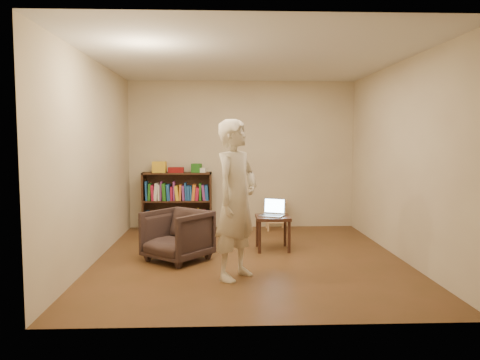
{
  "coord_description": "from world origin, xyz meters",
  "views": [
    {
      "loc": [
        -0.37,
        -6.08,
        1.58
      ],
      "look_at": [
        -0.11,
        0.35,
        1.02
      ],
      "focal_mm": 35.0,
      "sensor_mm": 36.0,
      "label": 1
    }
  ],
  "objects_px": {
    "stool": "(276,206)",
    "side_table": "(273,222)",
    "bookshelf": "(177,204)",
    "armchair": "(177,235)",
    "person": "(236,200)",
    "laptop": "(273,212)"
  },
  "relations": [
    {
      "from": "bookshelf",
      "to": "stool",
      "type": "distance_m",
      "value": 1.73
    },
    {
      "from": "side_table",
      "to": "armchair",
      "type": "bearing_deg",
      "value": -157.12
    },
    {
      "from": "stool",
      "to": "laptop",
      "type": "xyz_separation_m",
      "value": [
        -0.21,
        -1.43,
        0.12
      ]
    },
    {
      "from": "bookshelf",
      "to": "stool",
      "type": "xyz_separation_m",
      "value": [
        1.72,
        -0.14,
        -0.02
      ]
    },
    {
      "from": "bookshelf",
      "to": "stool",
      "type": "bearing_deg",
      "value": -4.78
    },
    {
      "from": "bookshelf",
      "to": "armchair",
      "type": "xyz_separation_m",
      "value": [
        0.2,
        -2.17,
        -0.11
      ]
    },
    {
      "from": "bookshelf",
      "to": "laptop",
      "type": "xyz_separation_m",
      "value": [
        1.51,
        -1.58,
        0.11
      ]
    },
    {
      "from": "stool",
      "to": "bookshelf",
      "type": "bearing_deg",
      "value": 175.22
    },
    {
      "from": "stool",
      "to": "side_table",
      "type": "height_order",
      "value": "stool"
    },
    {
      "from": "bookshelf",
      "to": "armchair",
      "type": "height_order",
      "value": "bookshelf"
    },
    {
      "from": "bookshelf",
      "to": "person",
      "type": "distance_m",
      "value": 3.14
    },
    {
      "from": "person",
      "to": "armchair",
      "type": "bearing_deg",
      "value": 78.78
    },
    {
      "from": "armchair",
      "to": "laptop",
      "type": "height_order",
      "value": "laptop"
    },
    {
      "from": "laptop",
      "to": "person",
      "type": "relative_size",
      "value": 0.23
    },
    {
      "from": "laptop",
      "to": "armchair",
      "type": "bearing_deg",
      "value": -130.96
    },
    {
      "from": "stool",
      "to": "laptop",
      "type": "height_order",
      "value": "laptop"
    },
    {
      "from": "armchair",
      "to": "laptop",
      "type": "xyz_separation_m",
      "value": [
        1.31,
        0.59,
        0.21
      ]
    },
    {
      "from": "person",
      "to": "bookshelf",
      "type": "bearing_deg",
      "value": 53.38
    },
    {
      "from": "armchair",
      "to": "laptop",
      "type": "relative_size",
      "value": 1.79
    },
    {
      "from": "side_table",
      "to": "stool",
      "type": "bearing_deg",
      "value": 81.71
    },
    {
      "from": "bookshelf",
      "to": "stool",
      "type": "height_order",
      "value": "bookshelf"
    },
    {
      "from": "stool",
      "to": "laptop",
      "type": "distance_m",
      "value": 1.45
    }
  ]
}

